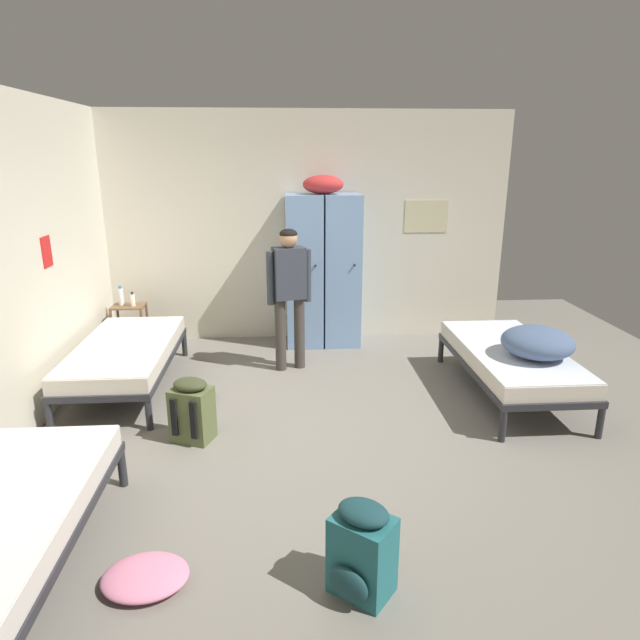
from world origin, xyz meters
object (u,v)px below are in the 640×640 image
(person_traveler, at_px, (289,286))
(bed_left_rear, at_px, (125,353))
(bed_right, at_px, (511,358))
(shelf_unit, at_px, (130,323))
(locker_bank, at_px, (323,268))
(water_bottle, at_px, (121,296))
(backpack_olive, at_px, (193,410))
(clothes_pile_pink, at_px, (145,577))
(clothes_pile_grey, at_px, (194,396))
(bedding_heap, at_px, (537,342))
(backpack_teal, at_px, (361,552))
(lotion_bottle, at_px, (133,300))

(person_traveler, bearing_deg, bed_left_rear, -165.44)
(bed_left_rear, relative_size, bed_right, 1.00)
(shelf_unit, bearing_deg, bed_right, -20.95)
(locker_bank, height_order, water_bottle, locker_bank)
(backpack_olive, bearing_deg, person_traveler, 61.44)
(locker_bank, distance_m, clothes_pile_pink, 4.33)
(backpack_olive, bearing_deg, clothes_pile_pink, -90.92)
(bed_left_rear, xyz_separation_m, clothes_pile_grey, (0.72, -0.35, -0.33))
(bedding_heap, bearing_deg, backpack_olive, -171.87)
(water_bottle, distance_m, backpack_teal, 4.69)
(water_bottle, distance_m, clothes_pile_grey, 1.95)
(backpack_olive, distance_m, clothes_pile_pink, 1.66)
(shelf_unit, height_order, clothes_pile_grey, shelf_unit)
(clothes_pile_grey, bearing_deg, backpack_teal, -63.23)
(bedding_heap, relative_size, clothes_pile_grey, 1.49)
(backpack_teal, bearing_deg, locker_bank, 88.62)
(shelf_unit, relative_size, bed_right, 0.30)
(person_traveler, xyz_separation_m, water_bottle, (-2.00, 0.74, -0.26))
(backpack_olive, relative_size, clothes_pile_pink, 1.13)
(backpack_olive, bearing_deg, water_bottle, 117.01)
(shelf_unit, bearing_deg, water_bottle, 165.96)
(backpack_teal, xyz_separation_m, clothes_pile_pink, (-1.19, 0.13, -0.21))
(shelf_unit, height_order, lotion_bottle, lotion_bottle)
(bed_right, height_order, clothes_pile_pink, bed_right)
(bedding_heap, distance_m, lotion_bottle, 4.49)
(person_traveler, relative_size, lotion_bottle, 9.02)
(bed_left_rear, bearing_deg, bed_right, -6.10)
(locker_bank, xyz_separation_m, lotion_bottle, (-2.27, -0.17, -0.32))
(backpack_teal, bearing_deg, backpack_olive, 123.22)
(locker_bank, bearing_deg, bed_right, -44.29)
(locker_bank, height_order, backpack_teal, locker_bank)
(bed_right, xyz_separation_m, lotion_bottle, (-4.00, 1.52, 0.27))
(bed_left_rear, bearing_deg, water_bottle, 105.75)
(clothes_pile_pink, bearing_deg, backpack_teal, -6.32)
(bedding_heap, relative_size, backpack_olive, 1.20)
(bed_left_rear, bearing_deg, lotion_bottle, 99.21)
(bedding_heap, distance_m, backpack_teal, 2.98)
(shelf_unit, xyz_separation_m, backpack_teal, (2.24, -4.03, -0.09))
(shelf_unit, distance_m, person_traveler, 2.13)
(bedding_heap, height_order, person_traveler, person_traveler)
(bed_right, bearing_deg, lotion_bottle, 159.22)
(bedding_heap, height_order, clothes_pile_pink, bedding_heap)
(bed_right, xyz_separation_m, clothes_pile_pink, (-3.02, -2.34, -0.33))
(shelf_unit, relative_size, person_traveler, 0.37)
(bed_left_rear, height_order, person_traveler, person_traveler)
(shelf_unit, bearing_deg, person_traveler, -20.49)
(bed_left_rear, relative_size, bedding_heap, 2.89)
(bedding_heap, relative_size, water_bottle, 2.81)
(bedding_heap, relative_size, backpack_teal, 1.20)
(bedding_heap, relative_size, lotion_bottle, 3.81)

